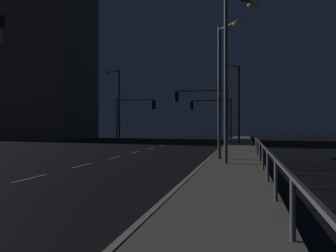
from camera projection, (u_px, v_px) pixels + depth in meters
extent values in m
plane|color=black|center=(117.00, 157.00, 20.44)|extent=(112.00, 112.00, 0.00)
cube|color=#9E937F|center=(236.00, 158.00, 18.94)|extent=(2.59, 77.00, 0.14)
cube|color=silver|center=(30.00, 178.00, 12.14)|extent=(0.14, 2.00, 0.01)
cube|color=silver|center=(82.00, 166.00, 16.04)|extent=(0.14, 2.00, 0.01)
cube|color=silver|center=(114.00, 158.00, 19.95)|extent=(0.14, 2.00, 0.01)
cube|color=silver|center=(135.00, 152.00, 23.85)|extent=(0.14, 2.00, 0.01)
cube|color=silver|center=(151.00, 149.00, 27.76)|extent=(0.14, 2.00, 0.01)
cube|color=silver|center=(162.00, 146.00, 31.67)|extent=(0.14, 2.00, 0.01)
cube|color=silver|center=(171.00, 144.00, 35.57)|extent=(0.14, 2.00, 0.01)
cube|color=silver|center=(179.00, 142.00, 39.48)|extent=(0.14, 2.00, 0.01)
cube|color=silver|center=(184.00, 140.00, 43.38)|extent=(0.14, 2.00, 0.01)
cube|color=silver|center=(189.00, 139.00, 47.29)|extent=(0.14, 2.00, 0.01)
cube|color=silver|center=(215.00, 152.00, 24.16)|extent=(0.14, 53.00, 0.01)
cylinder|color=#2D3033|center=(228.00, 116.00, 30.54)|extent=(0.16, 0.16, 5.11)
cylinder|color=#38383D|center=(202.00, 91.00, 30.98)|extent=(4.55, 0.20, 0.11)
cube|color=black|center=(177.00, 97.00, 31.43)|extent=(0.29, 0.35, 0.95)
sphere|color=black|center=(175.00, 94.00, 31.46)|extent=(0.20, 0.20, 0.20)
sphere|color=black|center=(175.00, 97.00, 31.47)|extent=(0.20, 0.20, 0.20)
sphere|color=#19D84C|center=(175.00, 100.00, 31.47)|extent=(0.20, 0.20, 0.20)
cylinder|color=#4C4C51|center=(117.00, 120.00, 37.45)|extent=(0.16, 0.16, 4.87)
cylinder|color=#4C4C51|center=(135.00, 100.00, 36.98)|extent=(4.14, 0.13, 0.11)
cube|color=black|center=(154.00, 105.00, 36.53)|extent=(0.28, 0.34, 0.95)
sphere|color=black|center=(155.00, 102.00, 36.49)|extent=(0.20, 0.20, 0.20)
sphere|color=black|center=(155.00, 105.00, 36.49)|extent=(0.20, 0.20, 0.20)
sphere|color=#19D84C|center=(155.00, 107.00, 36.49)|extent=(0.20, 0.20, 0.20)
cylinder|color=#4C4C51|center=(231.00, 119.00, 38.99)|extent=(0.16, 0.16, 4.83)
cylinder|color=#38383D|center=(211.00, 101.00, 39.36)|extent=(4.42, 0.32, 0.11)
cube|color=black|center=(192.00, 105.00, 39.74)|extent=(0.30, 0.35, 0.95)
sphere|color=black|center=(191.00, 103.00, 39.77)|extent=(0.20, 0.20, 0.20)
sphere|color=black|center=(191.00, 105.00, 39.77)|extent=(0.20, 0.20, 0.20)
sphere|color=#19D84C|center=(191.00, 108.00, 39.77)|extent=(0.20, 0.20, 0.20)
cylinder|color=#2D3033|center=(239.00, 104.00, 33.90)|extent=(0.18, 0.18, 7.61)
cylinder|color=#38383D|center=(235.00, 66.00, 33.28)|extent=(0.90, 1.49, 0.10)
ellipsoid|color=#F9D172|center=(230.00, 66.00, 32.67)|extent=(0.56, 0.36, 0.24)
cylinder|color=#4C4C51|center=(226.00, 78.00, 15.82)|extent=(0.18, 0.18, 7.81)
cylinder|color=#2D3033|center=(240.00, 0.00, 16.24)|extent=(1.30, 1.22, 0.10)
ellipsoid|color=#F9D172|center=(253.00, 5.00, 16.66)|extent=(0.56, 0.36, 0.24)
cylinder|color=#38383D|center=(219.00, 93.00, 17.92)|extent=(0.18, 0.18, 6.88)
cylinder|color=#4C4C51|center=(228.00, 25.00, 17.22)|extent=(1.04, 1.27, 0.10)
ellipsoid|color=#F9D172|center=(238.00, 23.00, 16.53)|extent=(0.56, 0.36, 0.24)
cylinder|color=#38383D|center=(119.00, 106.00, 37.53)|extent=(0.18, 0.18, 7.94)
cylinder|color=#38383D|center=(113.00, 72.00, 37.91)|extent=(1.63, 0.53, 0.10)
ellipsoid|color=#F9D172|center=(107.00, 73.00, 38.30)|extent=(0.56, 0.36, 0.24)
cylinder|color=#59595E|center=(293.00, 209.00, 5.15)|extent=(0.09, 0.09, 0.95)
cylinder|color=#59595E|center=(276.00, 180.00, 7.90)|extent=(0.09, 0.09, 0.95)
cylinder|color=#59595E|center=(268.00, 166.00, 10.65)|extent=(0.09, 0.09, 0.95)
cylinder|color=#59595E|center=(263.00, 158.00, 13.40)|extent=(0.09, 0.09, 0.95)
cylinder|color=#59595E|center=(260.00, 152.00, 16.14)|extent=(0.09, 0.09, 0.95)
cylinder|color=#59595E|center=(258.00, 148.00, 18.89)|extent=(0.09, 0.09, 0.95)
cylinder|color=#59595E|center=(256.00, 145.00, 21.64)|extent=(0.09, 0.09, 0.95)
cube|color=slate|center=(268.00, 151.00, 10.65)|extent=(0.06, 22.52, 0.06)
cube|color=#6B6056|center=(14.00, 52.00, 50.10)|extent=(21.40, 11.25, 25.14)
cube|color=black|center=(1.00, 21.00, 44.09)|extent=(1.10, 0.06, 1.50)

